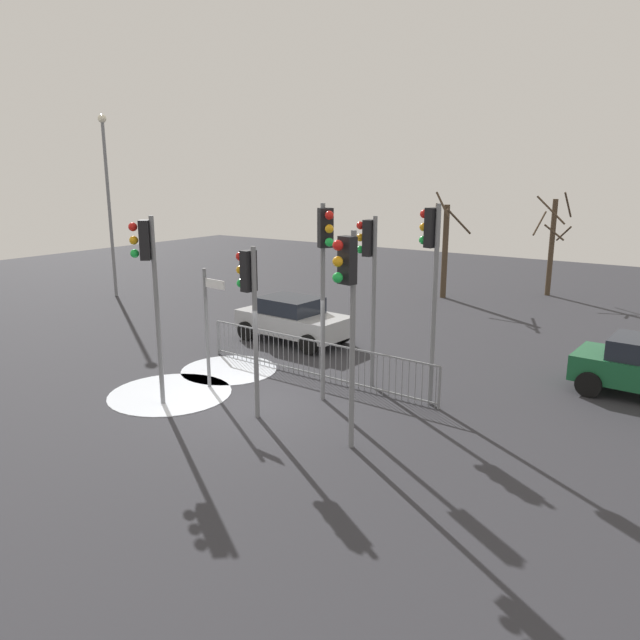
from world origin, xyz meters
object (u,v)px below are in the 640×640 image
(traffic_light_rear_left, at_px, (148,269))
(direction_sign_post, at_px, (208,322))
(traffic_light_foreground_right, at_px, (250,293))
(car_silver_near, at_px, (293,319))
(traffic_light_mid_left, at_px, (325,260))
(traffic_light_mid_right, at_px, (432,260))
(traffic_light_foreground_left, at_px, (369,263))
(traffic_light_rear_right, at_px, (348,293))
(bare_tree_left, at_px, (552,243))
(street_lamp, at_px, (108,190))
(bare_tree_centre, at_px, (445,248))

(traffic_light_rear_left, bearing_deg, direction_sign_post, -50.37)
(traffic_light_foreground_right, relative_size, car_silver_near, 1.00)
(traffic_light_foreground_right, bearing_deg, car_silver_near, 34.21)
(direction_sign_post, bearing_deg, car_silver_near, 108.15)
(direction_sign_post, bearing_deg, traffic_light_mid_left, 23.68)
(traffic_light_mid_right, distance_m, traffic_light_foreground_right, 4.24)
(traffic_light_mid_left, bearing_deg, traffic_light_rear_left, -17.58)
(traffic_light_foreground_left, height_order, traffic_light_rear_right, traffic_light_foreground_left)
(traffic_light_rear_right, distance_m, car_silver_near, 8.57)
(traffic_light_mid_left, bearing_deg, traffic_light_mid_right, 157.79)
(traffic_light_mid_right, distance_m, car_silver_near, 7.08)
(traffic_light_rear_right, bearing_deg, traffic_light_foreground_right, 7.09)
(traffic_light_rear_left, bearing_deg, bare_tree_left, -52.79)
(traffic_light_foreground_right, bearing_deg, traffic_light_rear_left, 113.64)
(car_silver_near, distance_m, street_lamp, 12.04)
(traffic_light_mid_right, xyz_separation_m, bare_tree_centre, (-4.83, 12.24, -1.24))
(traffic_light_mid_left, distance_m, street_lamp, 16.19)
(traffic_light_rear_right, bearing_deg, traffic_light_foreground_left, -53.41)
(bare_tree_centre, bearing_deg, traffic_light_foreground_right, -82.92)
(traffic_light_rear_left, bearing_deg, traffic_light_rear_right, -124.62)
(traffic_light_mid_left, relative_size, bare_tree_left, 1.02)
(direction_sign_post, distance_m, bare_tree_left, 18.14)
(traffic_light_rear_right, xyz_separation_m, bare_tree_centre, (-4.60, 15.50, -0.97))
(traffic_light_mid_right, xyz_separation_m, traffic_light_mid_left, (-2.07, -1.32, -0.00))
(traffic_light_mid_left, bearing_deg, bare_tree_centre, -133.21)
(traffic_light_mid_left, bearing_deg, traffic_light_foreground_right, 7.93)
(traffic_light_foreground_right, xyz_separation_m, bare_tree_centre, (-1.89, 15.23, -0.61))
(car_silver_near, xyz_separation_m, bare_tree_centre, (1.17, 9.66, 1.49))
(traffic_light_foreground_right, bearing_deg, traffic_light_mid_left, -21.92)
(traffic_light_foreground_right, relative_size, direction_sign_post, 1.25)
(traffic_light_foreground_left, bearing_deg, car_silver_near, 59.56)
(traffic_light_foreground_left, bearing_deg, bare_tree_left, -3.93)
(direction_sign_post, xyz_separation_m, car_silver_near, (-0.96, 4.80, -0.99))
(traffic_light_mid_left, bearing_deg, car_silver_near, -99.52)
(street_lamp, bearing_deg, traffic_light_foreground_left, -14.11)
(traffic_light_foreground_right, relative_size, bare_tree_centre, 0.84)
(car_silver_near, bearing_deg, bare_tree_centre, 86.78)
(direction_sign_post, distance_m, street_lamp, 14.09)
(traffic_light_foreground_left, height_order, traffic_light_mid_left, traffic_light_mid_left)
(traffic_light_mid_right, bearing_deg, traffic_light_rear_left, 141.63)
(traffic_light_foreground_left, bearing_deg, traffic_light_foreground_right, 158.96)
(traffic_light_foreground_right, height_order, direction_sign_post, traffic_light_foreground_right)
(traffic_light_rear_right, relative_size, traffic_light_foreground_right, 1.12)
(traffic_light_mid_right, distance_m, street_lamp, 17.79)
(traffic_light_mid_right, relative_size, traffic_light_foreground_right, 1.22)
(traffic_light_rear_right, bearing_deg, traffic_light_mid_left, -33.87)
(traffic_light_rear_right, distance_m, bare_tree_centre, 16.19)
(traffic_light_foreground_right, bearing_deg, bare_tree_left, -0.28)
(direction_sign_post, bearing_deg, bare_tree_left, 84.25)
(street_lamp, bearing_deg, traffic_light_rear_right, -23.44)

